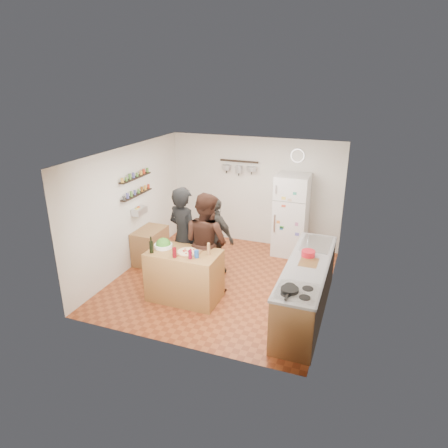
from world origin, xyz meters
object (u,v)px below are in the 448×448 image
at_px(salad_bowl, 163,246).
at_px(wine_bottle, 151,247).
at_px(prep_island, 185,275).
at_px(skillet, 290,290).
at_px(counter_run, 306,289).
at_px(side_table, 150,246).
at_px(person_back, 216,237).
at_px(wall_clock, 298,156).
at_px(person_left, 184,237).
at_px(red_bowl, 308,253).
at_px(person_center, 206,242).
at_px(fridge, 291,215).
at_px(salt_canister, 196,254).
at_px(pepper_mill, 209,250).

relative_size(salad_bowl, wine_bottle, 1.52).
relative_size(prep_island, skillet, 4.91).
distance_m(counter_run, side_table, 3.54).
distance_m(person_back, skillet, 2.58).
distance_m(salad_bowl, wall_clock, 3.58).
bearing_deg(person_left, red_bowl, -157.14).
distance_m(person_left, side_table, 1.40).
bearing_deg(person_center, side_table, 1.32).
distance_m(person_center, fridge, 2.37).
bearing_deg(salt_canister, person_left, 130.84).
xyz_separation_m(person_center, skillet, (1.78, -1.20, 0.02)).
xyz_separation_m(salad_bowl, skillet, (2.42, -0.74, 0.00)).
bearing_deg(person_left, fridge, -106.14).
height_order(skillet, side_table, skillet).
relative_size(salad_bowl, counter_run, 0.12).
bearing_deg(red_bowl, person_left, -178.14).
xyz_separation_m(pepper_mill, wall_clock, (0.90, 2.87, 1.15)).
distance_m(salt_canister, person_left, 0.82).
xyz_separation_m(person_back, skillet, (1.84, -1.80, 0.16)).
bearing_deg(red_bowl, person_center, -177.76).
distance_m(pepper_mill, fridge, 2.69).
distance_m(person_left, counter_run, 2.40).
distance_m(prep_island, fridge, 2.95).
xyz_separation_m(pepper_mill, person_back, (-0.29, 1.06, -0.21)).
xyz_separation_m(red_bowl, fridge, (-0.70, 2.01, -0.07)).
height_order(pepper_mill, person_center, person_center).
height_order(person_center, side_table, person_center).
height_order(person_center, person_back, person_center).
bearing_deg(wine_bottle, person_center, 45.31).
bearing_deg(side_table, wine_bottle, -57.57).
relative_size(person_back, red_bowl, 6.85).
distance_m(salad_bowl, counter_run, 2.57).
relative_size(person_left, counter_run, 0.73).
bearing_deg(salt_canister, pepper_mill, 48.58).
xyz_separation_m(salt_canister, skillet, (1.70, -0.57, -0.03)).
bearing_deg(pepper_mill, salad_bowl, 180.00).
bearing_deg(person_back, red_bowl, -172.86).
relative_size(person_center, skillet, 7.29).
bearing_deg(counter_run, prep_island, -172.21).
distance_m(wine_bottle, person_left, 0.77).
xyz_separation_m(counter_run, red_bowl, (-0.05, 0.29, 0.52)).
height_order(counter_run, wall_clock, wall_clock).
height_order(salad_bowl, counter_run, salad_bowl).
height_order(wine_bottle, counter_run, wine_bottle).
xyz_separation_m(prep_island, person_center, (0.21, 0.50, 0.47)).
distance_m(prep_island, wine_bottle, 0.78).
distance_m(prep_island, pepper_mill, 0.71).
height_order(skillet, fridge, fridge).
xyz_separation_m(salt_canister, red_bowl, (1.75, 0.69, -0.01)).
relative_size(salad_bowl, wall_clock, 1.07).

